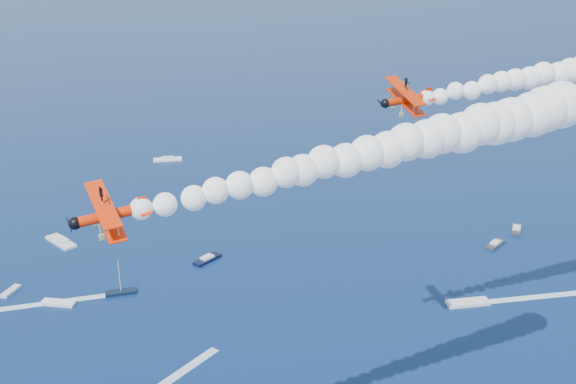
{
  "coord_description": "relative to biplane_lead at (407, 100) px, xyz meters",
  "views": [
    {
      "loc": [
        -0.91,
        -61.44,
        81.75
      ],
      "look_at": [
        6.49,
        18.91,
        49.87
      ],
      "focal_mm": 43.56,
      "sensor_mm": 36.0,
      "label": 1
    }
  ],
  "objects": [
    {
      "name": "biplane_lead",
      "position": [
        0.0,
        0.0,
        0.0
      ],
      "size": [
        10.46,
        12.21,
        8.26
      ],
      "primitive_type": null,
      "rotation": [
        -0.25,
        0.07,
        3.4
      ],
      "color": "red"
    },
    {
      "name": "biplane_trail",
      "position": [
        -37.84,
        -33.15,
        -2.42
      ],
      "size": [
        10.34,
        11.75,
        7.38
      ],
      "primitive_type": null,
      "rotation": [
        -0.19,
        0.07,
        3.49
      ],
      "color": "#FC2A05"
    },
    {
      "name": "smoke_trail_trail",
      "position": [
        -9.32,
        -22.91,
        -0.11
      ],
      "size": [
        62.38,
        42.52,
        10.7
      ],
      "primitive_type": null,
      "rotation": [
        0.0,
        0.0,
        3.49
      ],
      "color": "white"
    },
    {
      "name": "spectator_boats",
      "position": [
        -30.74,
        82.28,
        -56.74
      ],
      "size": [
        250.17,
        183.92,
        0.7
      ],
      "color": "silver",
      "rests_on": "ground"
    },
    {
      "name": "boat_wakes",
      "position": [
        -0.85,
        16.25,
        -57.06
      ],
      "size": [
        162.84,
        95.68,
        0.04
      ],
      "color": "white",
      "rests_on": "ground"
    }
  ]
}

